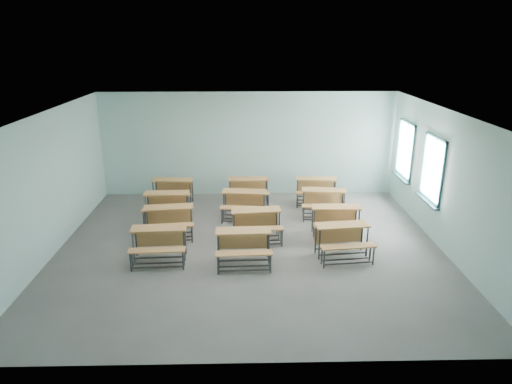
% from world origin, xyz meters
% --- Properties ---
extents(room, '(9.04, 8.04, 3.24)m').
position_xyz_m(room, '(0.08, 0.03, 1.60)').
color(room, slate).
rests_on(room, ground).
extents(desk_unit_r0c0, '(1.25, 0.87, 0.75)m').
position_xyz_m(desk_unit_r0c0, '(-2.01, -0.56, 0.51)').
color(desk_unit_r0c0, '#BE8144').
rests_on(desk_unit_r0c0, ground).
extents(desk_unit_r0c1, '(1.23, 0.85, 0.75)m').
position_xyz_m(desk_unit_r0c1, '(-0.14, -0.75, 0.51)').
color(desk_unit_r0c1, '#BE8144').
rests_on(desk_unit_r0c1, ground).
extents(desk_unit_r0c2, '(1.29, 0.94, 0.75)m').
position_xyz_m(desk_unit_r0c2, '(2.09, -0.48, 0.51)').
color(desk_unit_r0c2, '#BE8144').
rests_on(desk_unit_r0c2, ground).
extents(desk_unit_r1c0, '(1.29, 0.94, 0.75)m').
position_xyz_m(desk_unit_r1c0, '(-2.00, 0.75, 0.51)').
color(desk_unit_r1c0, '#BE8144').
rests_on(desk_unit_r1c0, ground).
extents(desk_unit_r1c1, '(1.28, 0.93, 0.75)m').
position_xyz_m(desk_unit_r1c1, '(0.17, 0.50, 0.51)').
color(desk_unit_r1c1, '#BE8144').
rests_on(desk_unit_r1c1, ground).
extents(desk_unit_r1c2, '(1.22, 0.83, 0.75)m').
position_xyz_m(desk_unit_r1c2, '(2.15, 0.67, 0.51)').
color(desk_unit_r1c2, '#BE8144').
rests_on(desk_unit_r1c2, ground).
extents(desk_unit_r2c0, '(1.22, 0.84, 0.75)m').
position_xyz_m(desk_unit_r2c0, '(-2.23, 1.82, 0.51)').
color(desk_unit_r2c0, '#BE8144').
rests_on(desk_unit_r2c0, ground).
extents(desk_unit_r2c1, '(1.28, 0.92, 0.75)m').
position_xyz_m(desk_unit_r2c1, '(-0.14, 1.92, 0.51)').
color(desk_unit_r2c1, '#BE8144').
rests_on(desk_unit_r2c1, ground).
extents(desk_unit_r2c2, '(1.28, 0.92, 0.75)m').
position_xyz_m(desk_unit_r2c2, '(2.06, 1.98, 0.51)').
color(desk_unit_r2c2, '#BE8144').
rests_on(desk_unit_r2c2, ground).
extents(desk_unit_r3c0, '(1.27, 0.90, 0.75)m').
position_xyz_m(desk_unit_r3c0, '(-2.27, 3.05, 0.51)').
color(desk_unit_r3c0, '#BE8144').
rests_on(desk_unit_r3c0, ground).
extents(desk_unit_r3c1, '(1.23, 0.85, 0.75)m').
position_xyz_m(desk_unit_r3c1, '(-0.01, 3.10, 0.51)').
color(desk_unit_r3c1, '#BE8144').
rests_on(desk_unit_r3c1, ground).
extents(desk_unit_r3c2, '(1.29, 0.95, 0.75)m').
position_xyz_m(desk_unit_r3c2, '(2.01, 3.06, 0.51)').
color(desk_unit_r3c2, '#BE8144').
rests_on(desk_unit_r3c2, ground).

